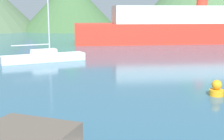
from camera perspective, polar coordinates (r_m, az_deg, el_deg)
name	(u,v)px	position (r m, az deg, el deg)	size (l,w,h in m)	color
sailboat_middle	(44,56)	(29.31, -12.36, 2.47)	(7.32, 5.08, 9.57)	white
ferry_distant	(201,27)	(48.65, 15.96, 7.65)	(37.96, 13.02, 6.97)	red
buoy_marker	(216,89)	(17.79, 18.56, -3.35)	(0.76, 0.76, 0.88)	orange
hill_central	(70,5)	(79.61, -7.64, 11.74)	(24.49, 24.49, 12.59)	#3D6038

